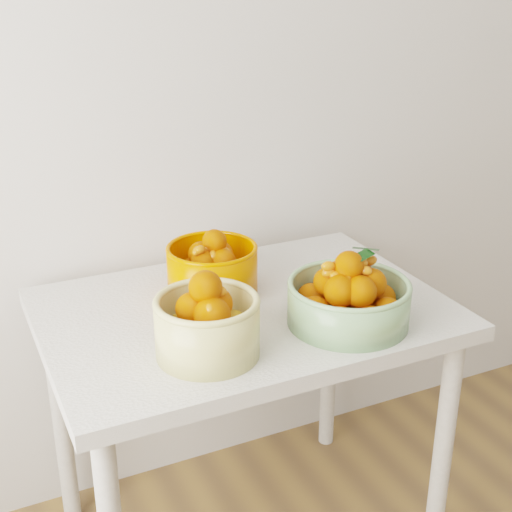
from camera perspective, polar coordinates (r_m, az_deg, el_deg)
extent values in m
cube|color=silver|center=(2.14, 3.55, 17.01)|extent=(4.00, 0.04, 2.70)
cube|color=silver|center=(1.81, -0.95, -4.63)|extent=(1.00, 0.70, 0.04)
cylinder|color=silver|center=(2.01, 14.70, -15.03)|extent=(0.05, 0.05, 0.71)
cylinder|color=silver|center=(2.14, -15.32, -12.52)|extent=(0.05, 0.05, 0.71)
cylinder|color=silver|center=(2.39, 5.91, -7.66)|extent=(0.05, 0.05, 0.71)
cylinder|color=#DDCE81|center=(1.56, -3.92, -5.79)|extent=(0.28, 0.28, 0.13)
torus|color=#DDCE81|center=(1.53, -3.98, -3.65)|extent=(0.28, 0.28, 0.02)
sphere|color=#D1660C|center=(1.59, -1.96, -5.76)|extent=(0.08, 0.08, 0.08)
sphere|color=#D1660C|center=(1.62, -4.13, -5.22)|extent=(0.08, 0.08, 0.08)
sphere|color=#D1660C|center=(1.58, -5.94, -5.96)|extent=(0.08, 0.08, 0.08)
sphere|color=#EC5200|center=(1.53, -5.16, -7.10)|extent=(0.08, 0.08, 0.08)
sphere|color=#EC5200|center=(1.53, -2.41, -6.95)|extent=(0.08, 0.08, 0.08)
sphere|color=#EC5200|center=(1.57, -3.90, -6.21)|extent=(0.07, 0.07, 0.07)
sphere|color=#EC5200|center=(1.56, -3.23, -3.82)|extent=(0.08, 0.08, 0.08)
sphere|color=#EC5200|center=(1.55, -5.15, -4.21)|extent=(0.07, 0.07, 0.07)
sphere|color=#EC5200|center=(1.51, -3.53, -4.76)|extent=(0.08, 0.08, 0.08)
sphere|color=#EC5200|center=(1.52, -4.06, -2.50)|extent=(0.07, 0.07, 0.07)
ellipsoid|color=orange|center=(1.51, -4.01, -2.53)|extent=(0.04, 0.05, 0.03)
ellipsoid|color=orange|center=(1.53, -3.88, -2.46)|extent=(0.05, 0.04, 0.03)
ellipsoid|color=orange|center=(1.53, -3.00, -2.82)|extent=(0.04, 0.03, 0.04)
ellipsoid|color=orange|center=(1.51, -4.05, -2.45)|extent=(0.04, 0.05, 0.03)
ellipsoid|color=orange|center=(1.49, -3.75, -4.19)|extent=(0.04, 0.04, 0.03)
ellipsoid|color=orange|center=(1.57, -3.74, -2.79)|extent=(0.04, 0.05, 0.03)
ellipsoid|color=orange|center=(1.51, -3.97, -2.35)|extent=(0.03, 0.04, 0.03)
cylinder|color=#8BBA80|center=(1.71, 7.40, -3.81)|extent=(0.33, 0.33, 0.10)
torus|color=#8BBA80|center=(1.69, 7.48, -2.27)|extent=(0.33, 0.33, 0.01)
sphere|color=#EC5200|center=(1.76, 10.01, -3.32)|extent=(0.07, 0.07, 0.07)
sphere|color=#EC5200|center=(1.79, 8.04, -2.63)|extent=(0.07, 0.07, 0.07)
sphere|color=#EC5200|center=(1.78, 5.89, -2.68)|extent=(0.07, 0.07, 0.07)
sphere|color=#EC5200|center=(1.73, 4.44, -3.38)|extent=(0.07, 0.07, 0.07)
sphere|color=#EC5200|center=(1.67, 4.74, -4.56)|extent=(0.08, 0.08, 0.08)
sphere|color=#EC5200|center=(1.63, 6.71, -5.27)|extent=(0.07, 0.07, 0.07)
sphere|color=#EC5200|center=(1.64, 9.16, -5.16)|extent=(0.07, 0.07, 0.07)
sphere|color=#EC5200|center=(1.69, 10.43, -4.38)|extent=(0.07, 0.07, 0.07)
sphere|color=#EC5200|center=(1.71, 7.40, -3.89)|extent=(0.07, 0.07, 0.07)
sphere|color=#EC5200|center=(1.73, 8.37, -1.59)|extent=(0.07, 0.07, 0.07)
sphere|color=#EC5200|center=(1.73, 6.74, -1.49)|extent=(0.07, 0.07, 0.07)
sphere|color=#EC5200|center=(1.69, 5.76, -2.06)|extent=(0.07, 0.07, 0.07)
sphere|color=#EC5200|center=(1.65, 6.75, -2.79)|extent=(0.08, 0.08, 0.08)
sphere|color=#EC5200|center=(1.65, 8.36, -2.84)|extent=(0.08, 0.08, 0.08)
sphere|color=#EC5200|center=(1.69, 9.21, -2.18)|extent=(0.07, 0.07, 0.07)
sphere|color=#EC5200|center=(1.66, 7.45, -0.76)|extent=(0.07, 0.07, 0.07)
ellipsoid|color=orange|center=(1.67, 8.38, -0.47)|extent=(0.05, 0.04, 0.04)
ellipsoid|color=orange|center=(1.72, 9.19, -0.36)|extent=(0.04, 0.03, 0.03)
ellipsoid|color=orange|center=(1.65, 7.00, -0.75)|extent=(0.04, 0.03, 0.03)
ellipsoid|color=orange|center=(1.65, 6.43, -1.59)|extent=(0.04, 0.03, 0.03)
ellipsoid|color=orange|center=(1.66, 8.73, -1.14)|extent=(0.04, 0.04, 0.03)
ellipsoid|color=orange|center=(1.65, 5.80, -0.81)|extent=(0.04, 0.03, 0.03)
ellipsoid|color=orange|center=(1.69, 7.47, -1.39)|extent=(0.04, 0.04, 0.04)
ellipsoid|color=orange|center=(1.69, 7.10, -0.52)|extent=(0.03, 0.04, 0.04)
ellipsoid|color=orange|center=(1.67, 7.67, -1.06)|extent=(0.04, 0.03, 0.03)
ellipsoid|color=orange|center=(1.65, 8.22, -2.00)|extent=(0.03, 0.04, 0.03)
ellipsoid|color=orange|center=(1.66, 5.84, -1.29)|extent=(0.04, 0.03, 0.03)
ellipsoid|color=orange|center=(1.64, 7.31, -1.94)|extent=(0.04, 0.04, 0.03)
ellipsoid|color=orange|center=(1.67, 8.23, -0.91)|extent=(0.04, 0.04, 0.03)
cylinder|color=#EB5E00|center=(1.86, -3.51, -1.11)|extent=(0.27, 0.27, 0.12)
torus|color=#EB5E00|center=(1.83, -3.56, 0.64)|extent=(0.27, 0.27, 0.01)
sphere|color=#D1660C|center=(1.89, -1.55, -1.21)|extent=(0.06, 0.06, 0.06)
sphere|color=#EC5200|center=(1.93, -3.11, -0.76)|extent=(0.07, 0.07, 0.07)
sphere|color=#EC5200|center=(1.91, -5.11, -1.08)|extent=(0.07, 0.07, 0.07)
sphere|color=#EC5200|center=(1.84, -5.55, -1.96)|extent=(0.07, 0.07, 0.07)
sphere|color=#EC5200|center=(1.80, -3.85, -2.52)|extent=(0.07, 0.07, 0.07)
sphere|color=#EC5200|center=(1.82, -1.83, -2.16)|extent=(0.06, 0.06, 0.06)
sphere|color=#EC5200|center=(1.86, -3.50, -1.61)|extent=(0.07, 0.07, 0.07)
sphere|color=#EC5200|center=(1.87, -2.78, 0.23)|extent=(0.06, 0.06, 0.06)
sphere|color=#EC5200|center=(1.87, -4.43, 0.15)|extent=(0.07, 0.07, 0.07)
sphere|color=#EC5200|center=(1.81, -4.24, -0.53)|extent=(0.06, 0.06, 0.06)
sphere|color=#EC5200|center=(1.82, -2.65, -0.44)|extent=(0.07, 0.07, 0.07)
sphere|color=#EC5200|center=(1.83, -3.35, 1.17)|extent=(0.06, 0.06, 0.06)
ellipsoid|color=orange|center=(1.83, -2.40, 0.32)|extent=(0.04, 0.04, 0.04)
ellipsoid|color=orange|center=(1.82, -3.38, 1.13)|extent=(0.04, 0.04, 0.03)
ellipsoid|color=orange|center=(1.84, -3.35, 1.04)|extent=(0.04, 0.04, 0.03)
ellipsoid|color=orange|center=(1.81, -3.45, 0.08)|extent=(0.03, 0.04, 0.03)
ellipsoid|color=orange|center=(1.79, -4.46, 0.52)|extent=(0.04, 0.04, 0.03)
ellipsoid|color=orange|center=(1.82, -3.73, 0.64)|extent=(0.04, 0.04, 0.03)
ellipsoid|color=orange|center=(1.79, -4.72, 0.40)|extent=(0.04, 0.03, 0.03)
ellipsoid|color=orange|center=(1.85, -2.89, 0.74)|extent=(0.04, 0.03, 0.03)
ellipsoid|color=orange|center=(1.83, -2.95, 0.27)|extent=(0.04, 0.04, 0.02)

